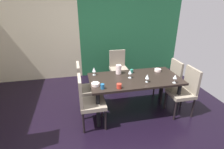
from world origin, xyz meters
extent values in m
cube|color=black|center=(0.00, 0.00, -0.01)|extent=(5.65, 5.25, 0.02)
cube|color=beige|center=(-1.50, 2.58, 1.36)|extent=(2.64, 0.10, 2.73)
cube|color=#215F39|center=(1.32, 2.58, 1.36)|extent=(3.00, 0.10, 2.73)
cube|color=black|center=(0.75, 0.48, 0.72)|extent=(1.75, 0.88, 0.04)
cylinder|color=black|center=(-0.03, 0.82, 0.35)|extent=(0.07, 0.07, 0.70)
cylinder|color=black|center=(1.52, 0.82, 0.35)|extent=(0.07, 0.07, 0.70)
cylinder|color=black|center=(-0.03, 0.14, 0.35)|extent=(0.07, 0.07, 0.70)
cylinder|color=black|center=(1.52, 0.14, 0.35)|extent=(0.07, 0.07, 0.70)
cube|color=gray|center=(1.61, 0.20, 0.45)|extent=(0.44, 0.44, 0.07)
cube|color=gray|center=(1.81, 0.20, 0.70)|extent=(0.05, 0.42, 0.51)
cylinder|color=black|center=(1.42, 0.01, 0.21)|extent=(0.04, 0.04, 0.41)
cylinder|color=black|center=(1.42, 0.39, 0.21)|extent=(0.04, 0.04, 0.41)
cylinder|color=black|center=(1.80, 0.01, 0.21)|extent=(0.04, 0.04, 0.41)
cylinder|color=black|center=(1.80, 0.39, 0.21)|extent=(0.04, 0.04, 0.41)
cube|color=gray|center=(-0.11, 0.76, 0.45)|extent=(0.44, 0.44, 0.07)
cube|color=gray|center=(-0.31, 0.76, 0.72)|extent=(0.05, 0.42, 0.56)
cylinder|color=black|center=(0.08, 0.95, 0.21)|extent=(0.04, 0.04, 0.41)
cylinder|color=black|center=(0.08, 0.57, 0.21)|extent=(0.04, 0.04, 0.41)
cylinder|color=black|center=(-0.30, 0.95, 0.21)|extent=(0.04, 0.04, 0.41)
cylinder|color=black|center=(-0.30, 0.57, 0.21)|extent=(0.04, 0.04, 0.41)
cube|color=gray|center=(0.74, 1.67, 0.45)|extent=(0.44, 0.44, 0.07)
cube|color=gray|center=(0.74, 1.87, 0.68)|extent=(0.42, 0.05, 0.48)
cylinder|color=black|center=(0.93, 1.48, 0.21)|extent=(0.04, 0.04, 0.41)
cylinder|color=black|center=(0.55, 1.48, 0.21)|extent=(0.04, 0.04, 0.41)
cylinder|color=black|center=(0.93, 1.86, 0.21)|extent=(0.04, 0.04, 0.41)
cylinder|color=black|center=(0.55, 1.86, 0.21)|extent=(0.04, 0.04, 0.41)
cube|color=gray|center=(-0.11, 0.20, 0.45)|extent=(0.44, 0.44, 0.07)
cube|color=gray|center=(-0.31, 0.20, 0.71)|extent=(0.05, 0.42, 0.52)
cylinder|color=black|center=(0.08, 0.39, 0.21)|extent=(0.04, 0.04, 0.41)
cylinder|color=black|center=(0.08, 0.01, 0.21)|extent=(0.04, 0.04, 0.41)
cylinder|color=black|center=(-0.30, 0.39, 0.21)|extent=(0.04, 0.04, 0.41)
cylinder|color=black|center=(-0.30, 0.01, 0.21)|extent=(0.04, 0.04, 0.41)
cube|color=gray|center=(1.61, 0.76, 0.45)|extent=(0.44, 0.44, 0.07)
cube|color=gray|center=(1.81, 0.76, 0.68)|extent=(0.05, 0.42, 0.47)
cylinder|color=black|center=(1.42, 0.57, 0.21)|extent=(0.04, 0.04, 0.41)
cylinder|color=black|center=(1.42, 0.95, 0.21)|extent=(0.04, 0.04, 0.41)
cylinder|color=black|center=(1.80, 0.57, 0.21)|extent=(0.04, 0.04, 0.41)
cylinder|color=black|center=(1.80, 0.95, 0.21)|extent=(0.04, 0.04, 0.41)
cylinder|color=silver|center=(0.91, 0.26, 0.74)|extent=(0.06, 0.06, 0.00)
cylinder|color=silver|center=(0.91, 0.26, 0.78)|extent=(0.01, 0.01, 0.06)
cone|color=silver|center=(0.91, 0.26, 0.85)|extent=(0.07, 0.07, 0.08)
cylinder|color=silver|center=(0.00, 0.79, 0.74)|extent=(0.07, 0.07, 0.00)
cylinder|color=silver|center=(0.00, 0.79, 0.78)|extent=(0.01, 0.01, 0.07)
cone|color=silver|center=(0.00, 0.79, 0.86)|extent=(0.07, 0.07, 0.09)
cylinder|color=silver|center=(1.38, 0.12, 0.74)|extent=(0.06, 0.06, 0.00)
cylinder|color=silver|center=(1.38, 0.12, 0.79)|extent=(0.01, 0.01, 0.08)
cone|color=silver|center=(1.38, 0.12, 0.86)|extent=(0.07, 0.07, 0.07)
cylinder|color=silver|center=(0.66, 0.51, 0.74)|extent=(0.07, 0.07, 0.00)
cylinder|color=silver|center=(0.66, 0.51, 0.79)|extent=(0.01, 0.01, 0.08)
cone|color=silver|center=(0.66, 0.51, 0.86)|extent=(0.07, 0.07, 0.07)
cylinder|color=silver|center=(1.34, 0.71, 0.77)|extent=(0.14, 0.14, 0.05)
cylinder|color=white|center=(-0.04, 0.32, 0.77)|extent=(0.14, 0.14, 0.05)
cylinder|color=#1F598A|center=(0.07, 0.17, 0.79)|extent=(0.07, 0.07, 0.09)
cylinder|color=red|center=(0.34, 0.13, 0.78)|extent=(0.08, 0.08, 0.08)
cylinder|color=#246B5A|center=(0.77, 0.74, 0.78)|extent=(0.07, 0.07, 0.07)
cylinder|color=silver|center=(0.49, 0.76, 0.83)|extent=(0.11, 0.11, 0.18)
cone|color=silver|center=(0.54, 0.76, 0.91)|extent=(0.04, 0.04, 0.03)
camera|label=1|loc=(-0.34, -2.43, 2.14)|focal=28.00mm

